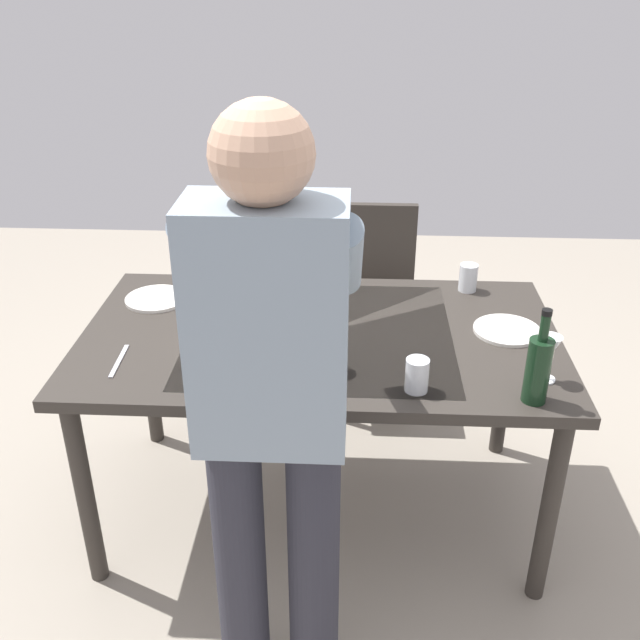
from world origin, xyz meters
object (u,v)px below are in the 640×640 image
at_px(dining_table, 320,352).
at_px(chair_near, 371,292).
at_px(wine_glass_right, 232,265).
at_px(water_cup_near_right, 417,375).
at_px(serving_bowl_pasta, 236,340).
at_px(dinner_plate_near, 507,330).
at_px(side_bowl_salad, 302,310).
at_px(person_server, 272,404).
at_px(water_cup_near_left, 468,278).
at_px(wine_glass_left, 549,350).
at_px(wine_bottle, 538,368).
at_px(dinner_plate_far, 156,299).
at_px(water_cup_far_left, 330,357).

bearing_deg(dining_table, chair_near, -102.76).
xyz_separation_m(wine_glass_right, water_cup_near_right, (-0.66, 0.68, -0.05)).
bearing_deg(chair_near, serving_bowl_pasta, 64.55).
relative_size(chair_near, wine_glass_right, 6.03).
bearing_deg(serving_bowl_pasta, dinner_plate_near, -169.66).
xyz_separation_m(chair_near, side_bowl_salad, (0.26, 0.74, 0.27)).
relative_size(person_server, dinner_plate_near, 7.34).
height_order(dining_table, water_cup_near_left, water_cup_near_left).
relative_size(chair_near, serving_bowl_pasta, 3.03).
height_order(wine_glass_left, side_bowl_salad, wine_glass_left).
bearing_deg(wine_glass_left, dining_table, -20.67).
xyz_separation_m(wine_bottle, dinner_plate_far, (1.27, -0.60, -0.10)).
xyz_separation_m(person_server, side_bowl_salad, (-0.01, -0.83, -0.16)).
height_order(chair_near, side_bowl_salad, chair_near).
bearing_deg(chair_near, wine_glass_right, 43.46).
height_order(dining_table, dinner_plate_near, dinner_plate_near).
height_order(water_cup_far_left, dinner_plate_near, water_cup_far_left).
distance_m(dining_table, side_bowl_salad, 0.17).
bearing_deg(water_cup_far_left, wine_bottle, 167.22).
distance_m(wine_glass_left, water_cup_near_right, 0.41).
height_order(wine_bottle, water_cup_near_left, wine_bottle).
height_order(wine_glass_right, side_bowl_salad, wine_glass_right).
distance_m(wine_bottle, serving_bowl_pasta, 0.95).
relative_size(person_server, dinner_plate_far, 7.34).
distance_m(person_server, dinner_plate_near, 1.07).
height_order(chair_near, dinner_plate_near, chair_near).
xyz_separation_m(water_cup_near_left, serving_bowl_pasta, (0.82, 0.50, -0.02)).
relative_size(wine_bottle, dinner_plate_far, 1.29).
xyz_separation_m(chair_near, wine_glass_left, (-0.51, 1.11, 0.34)).
relative_size(water_cup_near_right, side_bowl_salad, 0.58).
relative_size(water_cup_near_left, serving_bowl_pasta, 0.35).
xyz_separation_m(dining_table, wine_glass_right, (0.35, -0.33, 0.18)).
bearing_deg(water_cup_near_right, water_cup_far_left, -20.92).
height_order(wine_glass_right, serving_bowl_pasta, wine_glass_right).
bearing_deg(serving_bowl_pasta, water_cup_near_left, -148.58).
relative_size(side_bowl_salad, dinner_plate_far, 0.78).
xyz_separation_m(dining_table, side_bowl_salad, (0.07, -0.11, 0.11)).
xyz_separation_m(water_cup_near_left, side_bowl_salad, (0.62, 0.27, -0.02)).
bearing_deg(wine_glass_left, side_bowl_salad, -25.72).
relative_size(chair_near, water_cup_far_left, 9.67).
bearing_deg(water_cup_near_right, dinner_plate_far, -31.42).
height_order(wine_glass_right, dinner_plate_far, wine_glass_right).
bearing_deg(chair_near, water_cup_near_right, 95.45).
bearing_deg(serving_bowl_pasta, dinner_plate_far, -44.54).
height_order(dining_table, person_server, person_server).
distance_m(water_cup_far_left, dinner_plate_near, 0.66).
height_order(chair_near, water_cup_near_right, chair_near).
relative_size(dining_table, water_cup_near_right, 15.52).
distance_m(wine_glass_left, dinner_plate_far, 1.42).
xyz_separation_m(water_cup_far_left, dinner_plate_near, (-0.60, -0.28, -0.04)).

